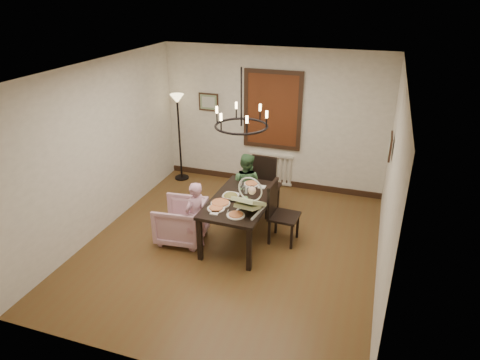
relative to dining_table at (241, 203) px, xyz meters
The scene contains 17 objects.
room_shell 0.75m from the dining_table, 125.38° to the left, with size 4.51×5.00×2.81m.
dining_table is the anchor object (origin of this frame).
chair_far 0.98m from the dining_table, 87.74° to the left, with size 0.46×0.46×1.05m, color black, non-canonical shape.
chair_right 0.71m from the dining_table, 14.95° to the left, with size 0.45×0.45×1.03m, color black, non-canonical shape.
armchair 1.03m from the dining_table, 161.56° to the right, with size 0.73×0.75×0.68m, color #DFABC2.
elderly_woman 0.78m from the dining_table, 141.86° to the right, with size 0.35×0.23×0.95m, color #D798B3.
seated_man 0.83m from the dining_table, 102.55° to the left, with size 0.48×0.38×0.99m, color #416E41.
baby_bouncer 0.51m from the dining_table, 55.85° to the right, with size 0.41×0.57×0.37m, color #C0D08F, non-canonical shape.
salad_bowl 0.21m from the dining_table, 161.70° to the right, with size 0.31×0.31×0.08m, color white.
pizza_platter 0.39m from the dining_table, 131.03° to the right, with size 0.30×0.30×0.04m, color tan.
drinking_glass 0.24m from the dining_table, 95.66° to the left, with size 0.06×0.06×0.12m, color silver.
window_blinds 2.41m from the dining_table, 92.33° to the left, with size 1.00×0.03×1.40m, color #612613.
radiator 2.26m from the dining_table, 92.31° to the left, with size 0.92×0.12×0.62m, color silver, non-canonical shape.
picture_back 2.83m from the dining_table, 122.87° to the left, with size 0.42×0.03×0.36m, color black.
picture_right 2.43m from the dining_table, 17.28° to the left, with size 0.42×0.03×0.36m, color black.
floor_lamp 2.77m from the dining_table, 136.19° to the left, with size 0.30×0.30×1.80m, color black, non-canonical shape.
chandelier 1.28m from the dining_table, 90.00° to the right, with size 0.80×0.80×0.04m, color black.
Camera 1 is at (1.98, -5.48, 3.85)m, focal length 32.00 mm.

